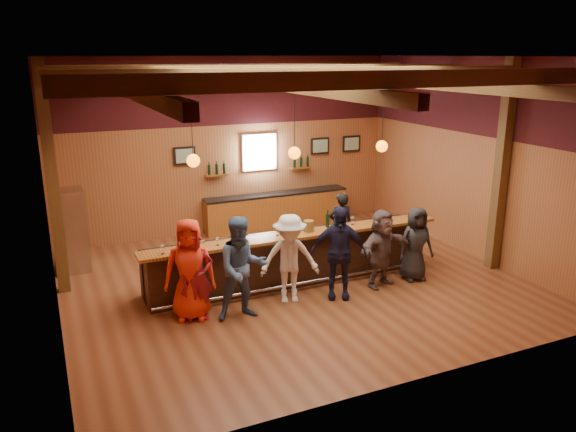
{
  "coord_description": "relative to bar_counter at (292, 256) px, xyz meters",
  "views": [
    {
      "loc": [
        -4.51,
        -9.76,
        4.54
      ],
      "look_at": [
        0.0,
        0.3,
        1.35
      ],
      "focal_mm": 35.0,
      "sensor_mm": 36.0,
      "label": 1
    }
  ],
  "objects": [
    {
      "name": "customer_dark",
      "position": [
        2.35,
        -1.0,
        0.26
      ],
      "size": [
        0.82,
        0.59,
        1.55
      ],
      "primitive_type": "imported",
      "rotation": [
        0.0,
        0.0,
        -0.13
      ],
      "color": "#232325",
      "rests_on": "ground"
    },
    {
      "name": "framed_pictures",
      "position": [
        1.65,
        3.79,
        1.58
      ],
      "size": [
        5.35,
        0.05,
        0.45
      ],
      "color": "black",
      "rests_on": "room"
    },
    {
      "name": "window",
      "position": [
        0.78,
        3.8,
        1.53
      ],
      "size": [
        0.95,
        0.09,
        0.95
      ],
      "color": "silver",
      "rests_on": "room"
    },
    {
      "name": "glass_h",
      "position": [
        1.99,
        -0.27,
        0.72
      ],
      "size": [
        0.08,
        0.08,
        0.19
      ],
      "color": "silver",
      "rests_on": "bar_counter"
    },
    {
      "name": "stainless_fridge",
      "position": [
        -4.12,
        2.45,
        0.38
      ],
      "size": [
        0.7,
        0.7,
        1.8
      ],
      "primitive_type": "cube",
      "color": "silver",
      "rests_on": "ground"
    },
    {
      "name": "bottle_b",
      "position": [
        0.88,
        -0.26,
        0.71
      ],
      "size": [
        0.07,
        0.07,
        0.32
      ],
      "color": "black",
      "rests_on": "bar_counter"
    },
    {
      "name": "customer_navy",
      "position": [
        0.46,
        -1.14,
        0.39
      ],
      "size": [
        1.15,
        0.86,
        1.82
      ],
      "primitive_type": "imported",
      "rotation": [
        0.0,
        0.0,
        -0.45
      ],
      "color": "#1A1A34",
      "rests_on": "ground"
    },
    {
      "name": "glass_b",
      "position": [
        -1.98,
        -0.41,
        0.71
      ],
      "size": [
        0.08,
        0.08,
        0.17
      ],
      "color": "silver",
      "rests_on": "bar_counter"
    },
    {
      "name": "customer_white",
      "position": [
        -0.47,
        -0.94,
        0.34
      ],
      "size": [
        1.24,
        0.92,
        1.72
      ],
      "primitive_type": "imported",
      "rotation": [
        0.0,
        0.0,
        -0.28
      ],
      "color": "silver",
      "rests_on": "ground"
    },
    {
      "name": "glass_a",
      "position": [
        -2.71,
        -0.4,
        0.71
      ],
      "size": [
        0.08,
        0.08,
        0.17
      ],
      "color": "silver",
      "rests_on": "bar_counter"
    },
    {
      "name": "ice_bucket",
      "position": [
        0.25,
        -0.28,
        0.7
      ],
      "size": [
        0.21,
        0.21,
        0.22
      ],
      "primitive_type": "cylinder",
      "color": "brown",
      "rests_on": "bar_counter"
    },
    {
      "name": "wine_shelves",
      "position": [
        0.78,
        3.73,
        1.1
      ],
      "size": [
        3.0,
        0.18,
        0.3
      ],
      "color": "brown",
      "rests_on": "room"
    },
    {
      "name": "customer_redvest",
      "position": [
        -2.26,
        -0.96,
        0.28
      ],
      "size": [
        0.62,
        0.43,
        1.6
      ],
      "primitive_type": "imported",
      "rotation": [
        0.0,
        0.0,
        -0.09
      ],
      "color": "maroon",
      "rests_on": "ground"
    },
    {
      "name": "back_bar_cabinet",
      "position": [
        1.18,
        3.57,
        -0.05
      ],
      "size": [
        4.0,
        0.52,
        0.95
      ],
      "color": "brown",
      "rests_on": "ground"
    },
    {
      "name": "glass_c",
      "position": [
        -1.68,
        -0.35,
        0.7
      ],
      "size": [
        0.07,
        0.07,
        0.16
      ],
      "color": "silver",
      "rests_on": "bar_counter"
    },
    {
      "name": "glass_g",
      "position": [
        1.29,
        -0.22,
        0.72
      ],
      "size": [
        0.08,
        0.08,
        0.18
      ],
      "color": "silver",
      "rests_on": "bar_counter"
    },
    {
      "name": "room",
      "position": [
        -0.02,
        -0.09,
        2.69
      ],
      "size": [
        9.04,
        9.0,
        4.52
      ],
      "color": "brown",
      "rests_on": "ground"
    },
    {
      "name": "customer_orange",
      "position": [
        -2.35,
        -0.85,
        0.4
      ],
      "size": [
        1.03,
        0.83,
        1.83
      ],
      "primitive_type": "imported",
      "rotation": [
        0.0,
        0.0,
        -0.31
      ],
      "color": "red",
      "rests_on": "ground"
    },
    {
      "name": "glass_d",
      "position": [
        -1.13,
        -0.35,
        0.73
      ],
      "size": [
        0.09,
        0.09,
        0.19
      ],
      "color": "silver",
      "rests_on": "bar_counter"
    },
    {
      "name": "glass_f",
      "position": [
        0.88,
        -0.42,
        0.73
      ],
      "size": [
        0.09,
        0.09,
        0.19
      ],
      "color": "silver",
      "rests_on": "bar_counter"
    },
    {
      "name": "bar_counter",
      "position": [
        0.0,
        0.0,
        0.0
      ],
      "size": [
        6.3,
        1.07,
        1.11
      ],
      "color": "black",
      "rests_on": "ground"
    },
    {
      "name": "customer_denim",
      "position": [
        -1.51,
        -1.22,
        0.41
      ],
      "size": [
        0.98,
        0.8,
        1.87
      ],
      "primitive_type": "imported",
      "rotation": [
        0.0,
        0.0,
        -0.11
      ],
      "color": "#486490",
      "rests_on": "ground"
    },
    {
      "name": "customer_brown",
      "position": [
        1.53,
        -1.0,
        0.28
      ],
      "size": [
        1.55,
        0.88,
        1.6
      ],
      "primitive_type": "imported",
      "rotation": [
        0.0,
        0.0,
        0.29
      ],
      "color": "#5F4D4C",
      "rests_on": "ground"
    },
    {
      "name": "pendant_lights",
      "position": [
        -0.02,
        -0.15,
        2.19
      ],
      "size": [
        4.24,
        0.24,
        1.37
      ],
      "color": "black",
      "rests_on": "room"
    },
    {
      "name": "glass_e",
      "position": [
        -0.44,
        -0.29,
        0.71
      ],
      "size": [
        0.08,
        0.08,
        0.17
      ],
      "color": "silver",
      "rests_on": "bar_counter"
    },
    {
      "name": "bottle_a",
      "position": [
        0.73,
        -0.17,
        0.73
      ],
      "size": [
        0.08,
        0.08,
        0.36
      ],
      "color": "black",
      "rests_on": "bar_counter"
    },
    {
      "name": "bartender",
      "position": [
        1.57,
        0.76,
        0.25
      ],
      "size": [
        0.63,
        0.48,
        1.54
      ],
      "primitive_type": "imported",
      "rotation": [
        0.0,
        0.0,
        2.93
      ],
      "color": "black",
      "rests_on": "ground"
    }
  ]
}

